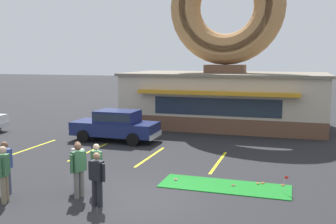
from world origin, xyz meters
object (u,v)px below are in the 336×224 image
pedestrian_leather_jacket_man (4,172)px  trash_bin (106,121)px  pedestrian_crossing_woman (97,166)px  pedestrian_hooded_kid (97,177)px  pedestrian_blue_sweater_man (5,165)px  golf_ball (214,181)px  car_navy (116,124)px  pedestrian_beanie_man (78,163)px  putting_flag_pin (285,180)px  pedestrian_clipboard_woman (78,168)px

pedestrian_leather_jacket_man → trash_bin: (-2.76, 12.15, -0.45)m
pedestrian_crossing_woman → trash_bin: 11.60m
pedestrian_hooded_kid → pedestrian_crossing_woman: (-0.58, 1.07, -0.01)m
pedestrian_blue_sweater_man → pedestrian_crossing_woman: (2.62, 1.05, -0.07)m
golf_ball → pedestrian_leather_jacket_man: size_ratio=0.02×
car_navy → pedestrian_beanie_man: (2.15, -7.41, 0.02)m
pedestrian_crossing_woman → pedestrian_blue_sweater_man: bearing=-158.2°
golf_ball → pedestrian_crossing_woman: (-3.37, -2.08, 0.81)m
golf_ball → pedestrian_leather_jacket_man: 6.74m
car_navy → trash_bin: (-2.11, 3.10, -0.37)m
putting_flag_pin → pedestrian_beanie_man: pedestrian_beanie_man is taller
car_navy → pedestrian_crossing_woman: 7.92m
pedestrian_leather_jacket_man → trash_bin: bearing=102.8°
golf_ball → pedestrian_beanie_man: 4.62m
car_navy → pedestrian_leather_jacket_man: bearing=-85.9°
pedestrian_leather_jacket_man → pedestrian_clipboard_woman: bearing=28.5°
pedestrian_blue_sweater_man → pedestrian_clipboard_woman: size_ratio=0.99×
car_navy → pedestrian_beanie_man: pedestrian_beanie_man is taller
pedestrian_crossing_woman → pedestrian_hooded_kid: bearing=-61.8°
pedestrian_leather_jacket_man → pedestrian_crossing_woman: pedestrian_leather_jacket_man is taller
putting_flag_pin → pedestrian_crossing_woman: (-5.74, -1.67, 0.43)m
pedestrian_crossing_woman → pedestrian_leather_jacket_man: bearing=-142.5°
pedestrian_leather_jacket_man → putting_flag_pin: bearing=22.9°
car_navy → pedestrian_crossing_woman: size_ratio=2.90×
pedestrian_crossing_woman → trash_bin: pedestrian_crossing_woman is taller
pedestrian_blue_sweater_man → trash_bin: (-2.30, 11.54, -0.44)m
pedestrian_blue_sweater_man → pedestrian_clipboard_woman: bearing=9.9°
pedestrian_crossing_woman → putting_flag_pin: bearing=16.2°
pedestrian_hooded_kid → pedestrian_crossing_woman: pedestrian_hooded_kid is taller
putting_flag_pin → pedestrian_leather_jacket_man: (-7.89, -3.33, 0.51)m
pedestrian_blue_sweater_man → pedestrian_beanie_man: bearing=27.8°
golf_ball → pedestrian_crossing_woman: 4.05m
golf_ball → pedestrian_hooded_kid: (-2.80, -3.15, 0.82)m
pedestrian_blue_sweater_man → pedestrian_beanie_man: pedestrian_blue_sweater_man is taller
pedestrian_blue_sweater_man → pedestrian_hooded_kid: 3.20m
golf_ball → pedestrian_hooded_kid: size_ratio=0.03×
golf_ball → pedestrian_clipboard_woman: pedestrian_clipboard_woman is taller
golf_ball → pedestrian_crossing_woman: size_ratio=0.03×
putting_flag_pin → trash_bin: bearing=140.4°
putting_flag_pin → pedestrian_crossing_woman: 5.99m
putting_flag_pin → pedestrian_hooded_kid: bearing=-152.0°
putting_flag_pin → pedestrian_blue_sweater_man: (-8.36, -2.72, 0.50)m
pedestrian_beanie_man → pedestrian_blue_sweater_man: bearing=-152.2°
pedestrian_hooded_kid → pedestrian_clipboard_woman: 0.96m
putting_flag_pin → pedestrian_crossing_woman: pedestrian_crossing_woman is taller
pedestrian_leather_jacket_man → pedestrian_crossing_woman: size_ratio=1.08×
pedestrian_hooded_kid → pedestrian_clipboard_woman: pedestrian_clipboard_woman is taller
pedestrian_hooded_kid → pedestrian_leather_jacket_man: size_ratio=0.93×
golf_ball → car_navy: (-6.19, 5.32, 0.82)m
golf_ball → pedestrian_hooded_kid: pedestrian_hooded_kid is taller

